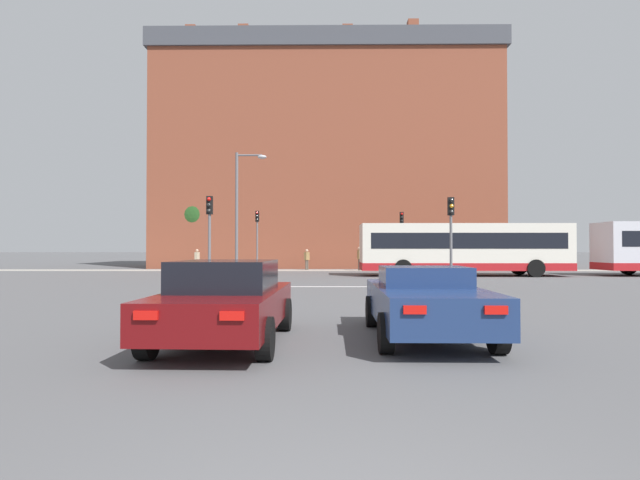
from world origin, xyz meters
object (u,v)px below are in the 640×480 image
at_px(pedestrian_walking_west, 307,258).
at_px(pedestrian_waiting, 359,256).
at_px(car_roadster_right, 425,301).
at_px(street_lamp_junction, 242,201).
at_px(bus_crossing_lead, 463,248).
at_px(traffic_light_near_left, 209,225).
at_px(car_saloon_left, 226,301).
at_px(traffic_light_near_right, 451,226).
at_px(pedestrian_walking_east, 197,258).
at_px(traffic_light_far_left, 257,231).
at_px(traffic_light_far_right, 402,231).

bearing_deg(pedestrian_walking_west, pedestrian_waiting, 112.23).
distance_m(car_roadster_right, street_lamp_junction, 20.35).
bearing_deg(pedestrian_waiting, bus_crossing_lead, 24.67).
xyz_separation_m(bus_crossing_lead, traffic_light_near_left, (-13.26, -7.71, 1.01)).
bearing_deg(car_saloon_left, car_roadster_right, 9.81).
distance_m(traffic_light_near_right, pedestrian_waiting, 14.85).
xyz_separation_m(bus_crossing_lead, pedestrian_walking_west, (-9.55, 7.91, -0.74)).
height_order(car_saloon_left, traffic_light_near_left, traffic_light_near_left).
relative_size(traffic_light_near_right, pedestrian_walking_east, 2.48).
relative_size(car_saloon_left, traffic_light_far_left, 1.00).
height_order(pedestrian_waiting, pedestrian_walking_west, pedestrian_waiting).
bearing_deg(traffic_light_far_left, car_roadster_right, -75.99).
distance_m(traffic_light_far_right, pedestrian_walking_east, 15.42).
relative_size(car_roadster_right, traffic_light_far_right, 1.03).
relative_size(pedestrian_waiting, pedestrian_walking_west, 1.12).
xyz_separation_m(car_saloon_left, bus_crossing_lead, (9.88, 20.95, 0.91)).
height_order(bus_crossing_lead, traffic_light_far_left, traffic_light_far_left).
height_order(street_lamp_junction, pedestrian_walking_east, street_lamp_junction).
height_order(traffic_light_near_left, traffic_light_near_right, traffic_light_near_left).
xyz_separation_m(traffic_light_far_left, traffic_light_near_right, (10.54, -14.31, -0.30)).
xyz_separation_m(traffic_light_far_left, pedestrian_walking_west, (3.59, 1.10, -2.02)).
bearing_deg(traffic_light_far_right, car_roadster_right, -97.84).
distance_m(car_saloon_left, street_lamp_junction, 19.99).
bearing_deg(traffic_light_near_left, pedestrian_walking_east, 106.29).
relative_size(pedestrian_walking_east, pedestrian_walking_west, 1.00).
bearing_deg(traffic_light_far_right, traffic_light_far_left, 176.97).
bearing_deg(street_lamp_junction, traffic_light_far_left, 91.80).
distance_m(traffic_light_far_left, traffic_light_near_left, 14.52).
relative_size(car_roadster_right, traffic_light_near_left, 1.12).
relative_size(bus_crossing_lead, pedestrian_walking_west, 7.75).
height_order(pedestrian_walking_east, pedestrian_walking_west, pedestrian_walking_east).
bearing_deg(pedestrian_waiting, pedestrian_walking_east, -109.70).
xyz_separation_m(traffic_light_far_right, pedestrian_waiting, (-2.99, 0.68, -1.82)).
distance_m(traffic_light_far_right, traffic_light_near_right, 13.76).
bearing_deg(car_saloon_left, traffic_light_far_left, 98.26).
relative_size(bus_crossing_lead, traffic_light_far_left, 2.77).
xyz_separation_m(car_saloon_left, pedestrian_waiting, (4.22, 27.88, 0.30)).
height_order(traffic_light_far_left, traffic_light_near_right, traffic_light_far_left).
bearing_deg(bus_crossing_lead, traffic_light_near_left, -59.81).
xyz_separation_m(traffic_light_far_right, street_lamp_junction, (-10.21, -7.76, 1.43)).
bearing_deg(pedestrian_walking_west, traffic_light_near_left, 22.90).
relative_size(bus_crossing_lead, pedestrian_waiting, 6.92).
distance_m(car_saloon_left, traffic_light_far_left, 28.03).
bearing_deg(traffic_light_far_left, pedestrian_walking_east, 165.42).
xyz_separation_m(car_roadster_right, street_lamp_junction, (-6.54, 18.93, 3.61)).
distance_m(car_saloon_left, pedestrian_waiting, 28.20).
bearing_deg(traffic_light_far_right, car_saloon_left, -104.84).
distance_m(traffic_light_near_left, traffic_light_near_right, 10.66).
relative_size(car_saloon_left, pedestrian_walking_east, 2.78).
bearing_deg(pedestrian_walking_east, street_lamp_junction, 41.79).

